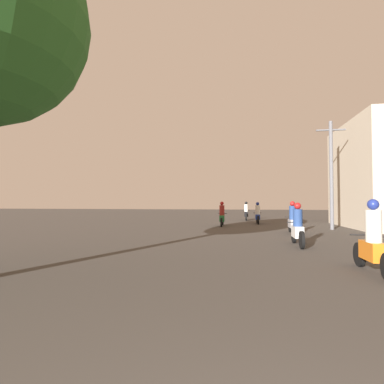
% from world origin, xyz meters
% --- Properties ---
extents(motorcycle_orange, '(0.60, 2.05, 1.64)m').
position_xyz_m(motorcycle_orange, '(2.35, 6.71, 0.66)').
color(motorcycle_orange, black).
rests_on(motorcycle_orange, ground_plane).
extents(motorcycle_white, '(0.60, 2.08, 1.55)m').
position_xyz_m(motorcycle_white, '(1.51, 10.77, 0.62)').
color(motorcycle_white, black).
rests_on(motorcycle_white, ground_plane).
extents(motorcycle_silver, '(0.60, 1.94, 1.61)m').
position_xyz_m(motorcycle_silver, '(2.06, 15.02, 0.64)').
color(motorcycle_silver, black).
rests_on(motorcycle_silver, ground_plane).
extents(motorcycle_green, '(0.60, 2.02, 1.59)m').
position_xyz_m(motorcycle_green, '(-1.65, 19.08, 0.64)').
color(motorcycle_green, black).
rests_on(motorcycle_green, ground_plane).
extents(motorcycle_blue, '(0.60, 1.93, 1.55)m').
position_xyz_m(motorcycle_blue, '(0.76, 21.51, 0.62)').
color(motorcycle_blue, black).
rests_on(motorcycle_blue, ground_plane).
extents(motorcycle_black, '(0.60, 1.90, 1.59)m').
position_xyz_m(motorcycle_black, '(0.05, 25.47, 0.64)').
color(motorcycle_black, black).
rests_on(motorcycle_black, ground_plane).
extents(utility_pole_far, '(1.60, 0.20, 6.18)m').
position_xyz_m(utility_pole_far, '(4.64, 17.54, 3.25)').
color(utility_pole_far, slate).
rests_on(utility_pole_far, ground_plane).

